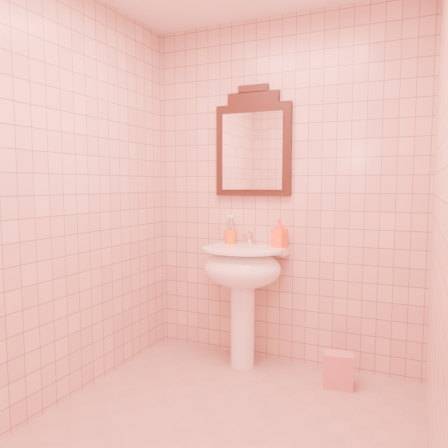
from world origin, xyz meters
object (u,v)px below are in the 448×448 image
at_px(towel, 338,370).
at_px(pedestal_sink, 242,276).
at_px(mirror, 253,145).
at_px(soap_dispenser, 279,234).
at_px(toothbrush_cup, 230,236).

bearing_deg(towel, pedestal_sink, 175.85).
bearing_deg(mirror, soap_dispenser, -15.84).
xyz_separation_m(soap_dispenser, towel, (0.46, -0.19, -0.85)).
relative_size(pedestal_sink, mirror, 1.08).
bearing_deg(towel, soap_dispenser, 158.02).
bearing_deg(soap_dispenser, towel, -6.83).
height_order(pedestal_sink, towel, pedestal_sink).
height_order(mirror, toothbrush_cup, mirror).
xyz_separation_m(pedestal_sink, mirror, (-0.00, 0.20, 0.94)).
height_order(pedestal_sink, soap_dispenser, soap_dispenser).
distance_m(pedestal_sink, towel, 0.88).
bearing_deg(pedestal_sink, soap_dispenser, 30.86).
distance_m(mirror, soap_dispenser, 0.68).
distance_m(mirror, towel, 1.66).
bearing_deg(mirror, toothbrush_cup, -169.39).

